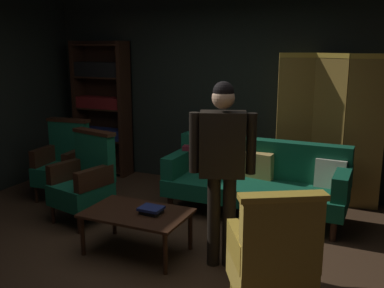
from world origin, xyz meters
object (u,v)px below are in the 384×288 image
Objects in this scene: armchair_wing_right at (63,162)px; standing_figure at (222,158)px; velvet_couch at (257,178)px; book_navy_cloth at (151,208)px; folding_screen at (328,128)px; coffee_table at (137,216)px; armchair_wing_left at (85,180)px; book_black_cloth at (151,212)px; bookshelf at (102,105)px; armchair_gilt_accent at (273,258)px.

standing_figure is at bearing -19.09° from armchair_wing_right.
book_navy_cloth is (-0.63, -1.43, 0.02)m from velvet_couch.
book_navy_cloth is at bearing -27.26° from armchair_wing_right.
folding_screen is 1.90× the size of coffee_table.
velvet_couch is 2.01m from armchair_wing_left.
standing_figure reaches higher than book_navy_cloth.
velvet_couch is 11.20× the size of book_black_cloth.
book_navy_cloth is (-1.32, -2.18, -0.51)m from folding_screen.
standing_figure reaches higher than armchair_wing_left.
bookshelf is 2.87m from velvet_couch.
velvet_couch reaches higher than book_black_cloth.
armchair_wing_left is at bearing -61.10° from bookshelf.
armchair_wing_left is 0.91m from armchair_wing_right.
armchair_gilt_accent is at bearing -25.42° from armchair_wing_right.
armchair_gilt_accent reaches higher than velvet_couch.
bookshelf is 1.37m from armchair_wing_right.
coffee_table is 4.58× the size of book_navy_cloth.
book_navy_cloth is at bearing 9.60° from coffee_table.
armchair_gilt_accent reaches higher than book_black_cloth.
bookshelf reaches higher than coffee_table.
book_black_cloth is at bearing -46.39° from bookshelf.
folding_screen is 0.90× the size of velvet_couch.
armchair_wing_left is (-0.96, 0.46, 0.12)m from coffee_table.
velvet_couch is at bearing 61.88° from coffee_table.
book_black_cloth is at bearing -113.75° from velvet_couch.
folding_screen is 2.72m from coffee_table.
bookshelf is (-3.39, -0.00, 0.10)m from folding_screen.
coffee_table is 1.57m from armchair_gilt_accent.
folding_screen is 3.44m from armchair_wing_right.
book_black_cloth is (-1.32, 0.55, -0.05)m from armchair_gilt_accent.
armchair_wing_right is (-3.18, -1.22, -0.50)m from folding_screen.
armchair_wing_right is 2.10m from book_black_cloth.
bookshelf reaches higher than armchair_gilt_accent.
armchair_wing_left is 4.76× the size of book_navy_cloth.
coffee_table is at bearing -123.68° from folding_screen.
folding_screen reaches higher than book_navy_cloth.
bookshelf is 4.40m from armchair_gilt_accent.
book_black_cloth is at bearing 9.60° from coffee_table.
folding_screen is 1.83× the size of armchair_wing_right.
book_black_cloth is (-1.32, -2.18, -0.55)m from folding_screen.
book_black_cloth is at bearing -121.21° from folding_screen.
velvet_couch is 9.71× the size of book_navy_cloth.
standing_figure is 0.91m from book_black_cloth.
folding_screen is 2.60m from book_navy_cloth.
armchair_wing_right is 2.75m from standing_figure.
armchair_gilt_accent is 1.44m from book_navy_cloth.
armchair_wing_right is (-1.71, 0.98, 0.12)m from coffee_table.
velvet_couch is 2.04× the size of armchair_gilt_accent.
armchair_gilt_accent is 1.00× the size of armchair_wing_right.
armchair_gilt_accent is at bearing -89.89° from folding_screen.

